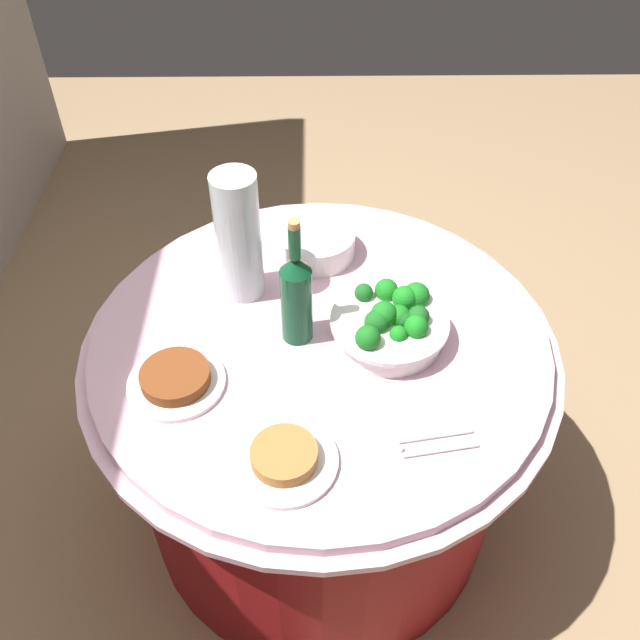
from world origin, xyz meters
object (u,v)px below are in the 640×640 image
object	(u,v)px
broccoli_bowl	(391,323)
wine_bottle	(296,295)
plate_stack	(316,243)
decorative_fruit_vase	(239,240)
food_plate_stir_fry	(176,379)
serving_tongs	(435,444)
food_plate_peanuts	(284,458)
label_placard_front	(240,224)

from	to	relation	value
broccoli_bowl	wine_bottle	bearing A→B (deg)	87.66
broccoli_bowl	plate_stack	xyz separation A→B (m)	(0.32, 0.17, -0.01)
decorative_fruit_vase	food_plate_stir_fry	xyz separation A→B (m)	(-0.32, 0.13, -0.14)
wine_bottle	serving_tongs	world-z (taller)	wine_bottle
food_plate_peanuts	food_plate_stir_fry	bearing A→B (deg)	49.65
wine_bottle	food_plate_stir_fry	xyz separation A→B (m)	(-0.15, 0.27, -0.11)
broccoli_bowl	food_plate_stir_fry	size ratio (longest dim) A/B	1.27
food_plate_stir_fry	food_plate_peanuts	world-z (taller)	same
serving_tongs	label_placard_front	xyz separation A→B (m)	(0.73, 0.45, 0.03)
food_plate_peanuts	decorative_fruit_vase	bearing A→B (deg)	12.57
wine_bottle	food_plate_peanuts	world-z (taller)	wine_bottle
serving_tongs	food_plate_peanuts	xyz separation A→B (m)	(-0.04, 0.31, 0.01)
wine_bottle	label_placard_front	size ratio (longest dim) A/B	6.11
plate_stack	label_placard_front	world-z (taller)	plate_stack
decorative_fruit_vase	label_placard_front	xyz separation A→B (m)	(0.24, 0.02, -0.13)
plate_stack	serving_tongs	world-z (taller)	plate_stack
wine_bottle	label_placard_front	xyz separation A→B (m)	(0.41, 0.16, -0.10)
broccoli_bowl	serving_tongs	distance (m)	0.32
serving_tongs	food_plate_peanuts	world-z (taller)	food_plate_peanuts
serving_tongs	food_plate_stir_fry	distance (m)	0.58
plate_stack	food_plate_peanuts	xyz separation A→B (m)	(-0.67, 0.07, -0.02)
wine_bottle	food_plate_stir_fry	bearing A→B (deg)	119.54
broccoli_bowl	decorative_fruit_vase	bearing A→B (deg)	64.23
broccoli_bowl	plate_stack	world-z (taller)	broccoli_bowl
serving_tongs	food_plate_stir_fry	world-z (taller)	food_plate_stir_fry
food_plate_peanuts	label_placard_front	world-z (taller)	label_placard_front
food_plate_peanuts	label_placard_front	size ratio (longest dim) A/B	4.00
plate_stack	decorative_fruit_vase	bearing A→B (deg)	127.76
broccoli_bowl	label_placard_front	world-z (taller)	broccoli_bowl
food_plate_stir_fry	serving_tongs	bearing A→B (deg)	-107.02
broccoli_bowl	plate_stack	size ratio (longest dim) A/B	1.33
wine_bottle	food_plate_peanuts	bearing A→B (deg)	176.46
decorative_fruit_vase	plate_stack	bearing A→B (deg)	-52.24
serving_tongs	food_plate_peanuts	size ratio (longest dim) A/B	0.76
plate_stack	label_placard_front	bearing A→B (deg)	65.70
plate_stack	food_plate_stir_fry	bearing A→B (deg)	145.63
food_plate_stir_fry	plate_stack	bearing A→B (deg)	-34.37
decorative_fruit_vase	food_plate_stir_fry	distance (m)	0.37
plate_stack	food_plate_peanuts	world-z (taller)	plate_stack
food_plate_stir_fry	label_placard_front	world-z (taller)	label_placard_front
plate_stack	wine_bottle	size ratio (longest dim) A/B	0.62
plate_stack	food_plate_stir_fry	distance (m)	0.56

